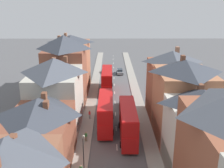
{
  "coord_description": "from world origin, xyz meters",
  "views": [
    {
      "loc": [
        -0.92,
        -16.54,
        21.42
      ],
      "look_at": [
        -0.61,
        43.21,
        1.8
      ],
      "focal_mm": 42.0,
      "sensor_mm": 36.0,
      "label": 1
    }
  ],
  "objects_px": {
    "car_near_blue": "(124,103)",
    "pedestrian_mid_right": "(86,136)",
    "double_decker_bus_far_approaching": "(128,122)",
    "pedestrian_far_left": "(90,114)",
    "double_decker_bus_lead": "(107,80)",
    "street_lamp": "(84,155)",
    "double_decker_bus_mid_street": "(106,112)",
    "car_near_silver": "(108,70)",
    "car_parked_left_a": "(120,71)"
  },
  "relations": [
    {
      "from": "car_near_silver",
      "to": "car_parked_left_a",
      "type": "relative_size",
      "value": 0.98
    },
    {
      "from": "pedestrian_far_left",
      "to": "car_near_blue",
      "type": "bearing_deg",
      "value": 40.69
    },
    {
      "from": "double_decker_bus_mid_street",
      "to": "street_lamp",
      "type": "xyz_separation_m",
      "value": [
        -2.44,
        -13.58,
        0.43
      ]
    },
    {
      "from": "double_decker_bus_mid_street",
      "to": "double_decker_bus_lead",
      "type": "bearing_deg",
      "value": 90.0
    },
    {
      "from": "pedestrian_far_left",
      "to": "street_lamp",
      "type": "height_order",
      "value": "street_lamp"
    },
    {
      "from": "double_decker_bus_far_approaching",
      "to": "car_near_blue",
      "type": "distance_m",
      "value": 12.62
    },
    {
      "from": "pedestrian_far_left",
      "to": "double_decker_bus_far_approaching",
      "type": "bearing_deg",
      "value": -45.51
    },
    {
      "from": "double_decker_bus_mid_street",
      "to": "double_decker_bus_far_approaching",
      "type": "distance_m",
      "value": 5.22
    },
    {
      "from": "double_decker_bus_lead",
      "to": "car_near_blue",
      "type": "xyz_separation_m",
      "value": [
        3.61,
        -9.95,
        -2.01
      ]
    },
    {
      "from": "car_near_blue",
      "to": "pedestrian_far_left",
      "type": "xyz_separation_m",
      "value": [
        -6.64,
        -5.71,
        0.23
      ]
    },
    {
      "from": "double_decker_bus_far_approaching",
      "to": "pedestrian_far_left",
      "type": "distance_m",
      "value": 9.62
    },
    {
      "from": "car_near_blue",
      "to": "car_parked_left_a",
      "type": "height_order",
      "value": "car_near_blue"
    },
    {
      "from": "double_decker_bus_far_approaching",
      "to": "street_lamp",
      "type": "height_order",
      "value": "street_lamp"
    },
    {
      "from": "double_decker_bus_mid_street",
      "to": "double_decker_bus_far_approaching",
      "type": "xyz_separation_m",
      "value": [
        3.6,
        -3.78,
        0.0
      ]
    },
    {
      "from": "double_decker_bus_mid_street",
      "to": "pedestrian_far_left",
      "type": "distance_m",
      "value": 4.6
    },
    {
      "from": "double_decker_bus_mid_street",
      "to": "street_lamp",
      "type": "height_order",
      "value": "street_lamp"
    },
    {
      "from": "car_near_silver",
      "to": "street_lamp",
      "type": "relative_size",
      "value": 0.77
    },
    {
      "from": "car_near_silver",
      "to": "pedestrian_far_left",
      "type": "xyz_separation_m",
      "value": [
        -3.04,
        -31.97,
        0.21
      ]
    },
    {
      "from": "car_parked_left_a",
      "to": "pedestrian_mid_right",
      "type": "relative_size",
      "value": 2.67
    },
    {
      "from": "car_parked_left_a",
      "to": "pedestrian_mid_right",
      "type": "bearing_deg",
      "value": -99.65
    },
    {
      "from": "pedestrian_mid_right",
      "to": "car_parked_left_a",
      "type": "bearing_deg",
      "value": 80.35
    },
    {
      "from": "pedestrian_mid_right",
      "to": "pedestrian_far_left",
      "type": "relative_size",
      "value": 1.0
    },
    {
      "from": "double_decker_bus_far_approaching",
      "to": "car_near_blue",
      "type": "xyz_separation_m",
      "value": [
        0.01,
        12.45,
        -2.01
      ]
    },
    {
      "from": "double_decker_bus_lead",
      "to": "double_decker_bus_far_approaching",
      "type": "height_order",
      "value": "same"
    },
    {
      "from": "car_near_blue",
      "to": "pedestrian_mid_right",
      "type": "bearing_deg",
      "value": -115.46
    },
    {
      "from": "pedestrian_mid_right",
      "to": "pedestrian_far_left",
      "type": "distance_m",
      "value": 8.1
    },
    {
      "from": "car_near_silver",
      "to": "car_parked_left_a",
      "type": "distance_m",
      "value": 3.86
    },
    {
      "from": "car_parked_left_a",
      "to": "pedestrian_far_left",
      "type": "relative_size",
      "value": 2.67
    },
    {
      "from": "double_decker_bus_lead",
      "to": "car_near_silver",
      "type": "height_order",
      "value": "double_decker_bus_lead"
    },
    {
      "from": "double_decker_bus_mid_street",
      "to": "car_near_silver",
      "type": "xyz_separation_m",
      "value": [
        0.01,
        34.94,
        -1.99
      ]
    },
    {
      "from": "double_decker_bus_lead",
      "to": "street_lamp",
      "type": "height_order",
      "value": "street_lamp"
    },
    {
      "from": "double_decker_bus_mid_street",
      "to": "street_lamp",
      "type": "distance_m",
      "value": 13.8
    },
    {
      "from": "car_parked_left_a",
      "to": "street_lamp",
      "type": "distance_m",
      "value": 47.56
    },
    {
      "from": "double_decker_bus_mid_street",
      "to": "car_parked_left_a",
      "type": "xyz_separation_m",
      "value": [
        3.61,
        33.54,
        -2.02
      ]
    },
    {
      "from": "car_parked_left_a",
      "to": "car_near_blue",
      "type": "bearing_deg",
      "value": -90.0
    },
    {
      "from": "car_near_blue",
      "to": "street_lamp",
      "type": "height_order",
      "value": "street_lamp"
    },
    {
      "from": "double_decker_bus_far_approaching",
      "to": "car_parked_left_a",
      "type": "distance_m",
      "value": 37.37
    },
    {
      "from": "car_near_silver",
      "to": "car_parked_left_a",
      "type": "height_order",
      "value": "car_near_silver"
    },
    {
      "from": "double_decker_bus_mid_street",
      "to": "street_lamp",
      "type": "relative_size",
      "value": 1.96
    },
    {
      "from": "double_decker_bus_lead",
      "to": "street_lamp",
      "type": "distance_m",
      "value": 32.3
    },
    {
      "from": "double_decker_bus_lead",
      "to": "double_decker_bus_mid_street",
      "type": "relative_size",
      "value": 1.0
    },
    {
      "from": "pedestrian_mid_right",
      "to": "pedestrian_far_left",
      "type": "height_order",
      "value": "same"
    },
    {
      "from": "car_near_blue",
      "to": "double_decker_bus_lead",
      "type": "bearing_deg",
      "value": 109.94
    },
    {
      "from": "double_decker_bus_mid_street",
      "to": "pedestrian_far_left",
      "type": "xyz_separation_m",
      "value": [
        -3.03,
        2.97,
        -1.78
      ]
    },
    {
      "from": "street_lamp",
      "to": "car_parked_left_a",
      "type": "bearing_deg",
      "value": 82.68
    },
    {
      "from": "double_decker_bus_lead",
      "to": "car_parked_left_a",
      "type": "distance_m",
      "value": 15.48
    },
    {
      "from": "car_near_silver",
      "to": "pedestrian_far_left",
      "type": "height_order",
      "value": "pedestrian_far_left"
    },
    {
      "from": "car_parked_left_a",
      "to": "double_decker_bus_far_approaching",
      "type": "bearing_deg",
      "value": -90.01
    },
    {
      "from": "double_decker_bus_far_approaching",
      "to": "car_near_silver",
      "type": "height_order",
      "value": "double_decker_bus_far_approaching"
    },
    {
      "from": "double_decker_bus_far_approaching",
      "to": "pedestrian_far_left",
      "type": "xyz_separation_m",
      "value": [
        -6.63,
        6.75,
        -1.78
      ]
    }
  ]
}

